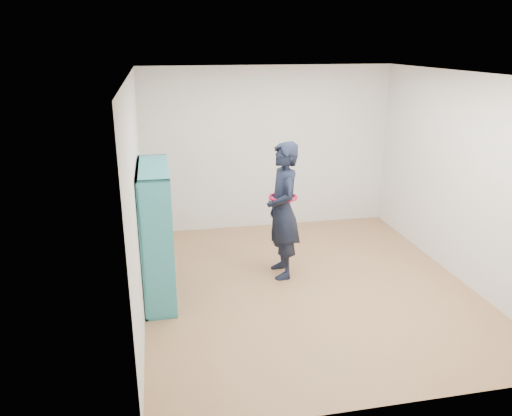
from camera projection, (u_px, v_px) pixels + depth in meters
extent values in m
plane|color=#9B6F46|center=(306.00, 285.00, 6.32)|extent=(4.50, 4.50, 0.00)
plane|color=white|center=(314.00, 74.00, 5.50)|extent=(4.50, 4.50, 0.00)
cube|color=silver|center=(137.00, 197.00, 5.53)|extent=(0.02, 4.50, 2.60)
cube|color=silver|center=(462.00, 178.00, 6.29)|extent=(0.02, 4.50, 2.60)
cube|color=silver|center=(268.00, 149.00, 8.00)|extent=(4.00, 0.02, 2.60)
cube|color=silver|center=(397.00, 267.00, 3.82)|extent=(4.00, 0.02, 2.60)
cube|color=teal|center=(158.00, 253.00, 5.30)|extent=(0.35, 0.03, 1.61)
cube|color=teal|center=(156.00, 216.00, 6.40)|extent=(0.35, 0.03, 1.61)
cube|color=teal|center=(161.00, 293.00, 6.10)|extent=(0.35, 1.21, 0.03)
cube|color=teal|center=(152.00, 167.00, 5.60)|extent=(0.35, 1.21, 0.03)
cube|color=teal|center=(143.00, 234.00, 5.82)|extent=(0.03, 1.21, 1.61)
cube|color=teal|center=(157.00, 239.00, 5.67)|extent=(0.33, 0.03, 1.56)
cube|color=teal|center=(157.00, 227.00, 6.03)|extent=(0.33, 0.03, 1.56)
cube|color=teal|center=(159.00, 263.00, 5.97)|extent=(0.33, 1.16, 0.03)
cube|color=teal|center=(157.00, 233.00, 5.85)|extent=(0.33, 1.16, 0.03)
cube|color=teal|center=(155.00, 201.00, 5.72)|extent=(0.33, 1.16, 0.03)
cube|color=beige|center=(163.00, 304.00, 5.72)|extent=(0.22, 0.14, 0.08)
cube|color=black|center=(161.00, 267.00, 5.52)|extent=(0.18, 0.16, 0.27)
cube|color=maroon|center=(159.00, 236.00, 5.40)|extent=(0.18, 0.16, 0.24)
cube|color=silver|center=(157.00, 209.00, 5.35)|extent=(0.22, 0.14, 0.06)
cube|color=navy|center=(163.00, 285.00, 6.01)|extent=(0.18, 0.16, 0.24)
cube|color=brown|center=(161.00, 254.00, 5.88)|extent=(0.18, 0.16, 0.26)
cube|color=#BFB28C|center=(158.00, 230.00, 5.83)|extent=(0.22, 0.14, 0.06)
cube|color=#26594C|center=(157.00, 192.00, 5.63)|extent=(0.18, 0.16, 0.23)
cube|color=beige|center=(162.00, 271.00, 6.36)|extent=(0.18, 0.16, 0.24)
cube|color=black|center=(160.00, 248.00, 6.32)|extent=(0.22, 0.14, 0.06)
cube|color=maroon|center=(158.00, 212.00, 6.11)|extent=(0.18, 0.16, 0.26)
cube|color=silver|center=(156.00, 183.00, 5.99)|extent=(0.18, 0.16, 0.22)
imported|color=black|center=(283.00, 211.00, 6.36)|extent=(0.44, 0.65, 1.78)
torus|color=#B40D3A|center=(283.00, 197.00, 6.30)|extent=(0.37, 0.37, 0.04)
cube|color=silver|center=(271.00, 201.00, 6.36)|extent=(0.03, 0.11, 0.14)
cube|color=black|center=(271.00, 201.00, 6.36)|extent=(0.03, 0.11, 0.13)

